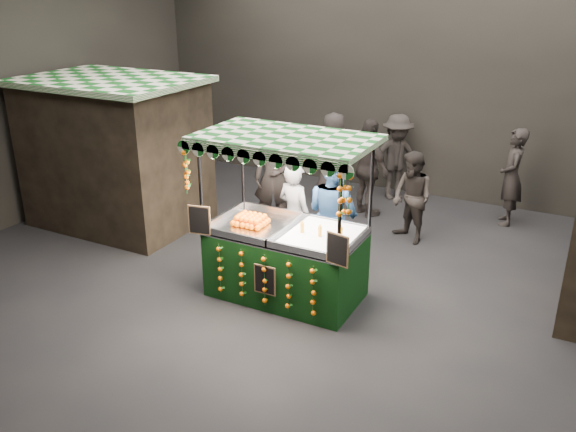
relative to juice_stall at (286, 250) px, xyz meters
The scene contains 12 objects.
ground 0.84m from the juice_stall, 13.91° to the left, with size 12.00×12.00×0.00m, color black.
market_hall 2.71m from the juice_stall, 13.91° to the left, with size 12.10×10.10×5.05m.
neighbour_stall_left 4.16m from the juice_stall, 164.39° to the left, with size 3.00×2.20×2.60m.
juice_stall is the anchor object (origin of this frame).
vendor_grey 1.02m from the juice_stall, 110.10° to the left, with size 0.68×0.53×1.64m.
vendor_blue 1.14m from the juice_stall, 78.53° to the left, with size 1.08×0.98×1.82m.
shopper_0 2.48m from the juice_stall, 122.46° to the left, with size 0.82×0.70×1.91m.
shopper_1 2.84m from the juice_stall, 69.99° to the left, with size 0.95×0.90×1.55m.
shopper_2 3.47m from the juice_stall, 91.66° to the left, with size 1.14×0.95×1.83m.
shopper_3 4.60m from the juice_stall, 89.19° to the left, with size 1.26×1.20×1.71m.
shopper_4 4.01m from the juice_stall, 104.34° to the left, with size 1.03×0.90×1.77m.
shopper_6 4.83m from the juice_stall, 61.54° to the left, with size 0.54×0.71×1.76m.
Camera 1 is at (3.03, -6.66, 4.18)m, focal length 37.33 mm.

